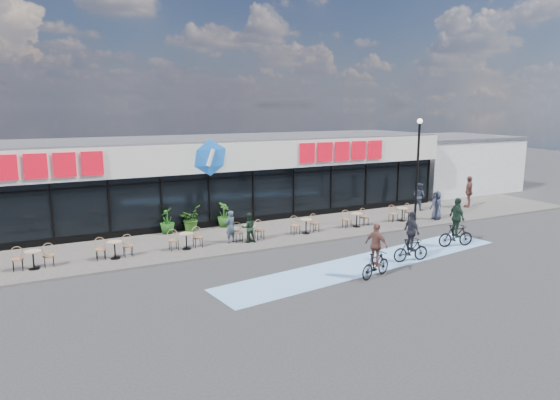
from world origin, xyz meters
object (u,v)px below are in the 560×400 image
object	(u,v)px
potted_plant_right	(224,215)
pedestrian_c	(469,192)
pedestrian_b	(419,196)
lamp_post	(418,164)
patron_right	(249,228)
pedestrian_a	(437,205)
cyclist_b	(456,226)
cyclist_a	(411,241)
potted_plant_left	(190,218)
potted_plant_mid	(167,221)
patron_left	(230,227)

from	to	relation	value
potted_plant_right	pedestrian_c	xyz separation A→B (m)	(15.54, -2.05, 0.34)
pedestrian_b	lamp_post	bearing A→B (deg)	127.25
patron_right	pedestrian_a	bearing A→B (deg)	-170.60
pedestrian_b	cyclist_b	bearing A→B (deg)	142.03
cyclist_a	patron_right	bearing A→B (deg)	132.61
lamp_post	potted_plant_left	bearing A→B (deg)	157.82
patron_right	cyclist_a	size ratio (longest dim) A/B	0.66
pedestrian_b	pedestrian_c	distance (m)	3.44
potted_plant_mid	patron_left	size ratio (longest dim) A/B	0.86
potted_plant_left	pedestrian_a	bearing A→B (deg)	-15.91
potted_plant_left	pedestrian_c	xyz separation A→B (m)	(17.37, -2.07, 0.35)
pedestrian_c	potted_plant_left	bearing A→B (deg)	-44.65
patron_left	pedestrian_a	bearing A→B (deg)	156.99
potted_plant_right	cyclist_a	bearing A→B (deg)	-60.62
potted_plant_left	pedestrian_a	size ratio (longest dim) A/B	0.79
potted_plant_left	pedestrian_b	xyz separation A→B (m)	(14.02, -1.30, 0.20)
potted_plant_right	pedestrian_b	xyz separation A→B (m)	(12.19, -1.27, 0.19)
potted_plant_mid	pedestrian_c	xyz separation A→B (m)	(18.57, -2.01, 0.33)
lamp_post	potted_plant_right	world-z (taller)	lamp_post
patron_left	pedestrian_a	world-z (taller)	pedestrian_a
potted_plant_left	patron_right	world-z (taller)	patron_right
potted_plant_mid	cyclist_a	bearing A→B (deg)	-47.71
pedestrian_a	cyclist_b	world-z (taller)	cyclist_b
pedestrian_a	cyclist_b	bearing A→B (deg)	-33.90
potted_plant_mid	patron_right	size ratio (longest dim) A/B	0.93
pedestrian_b	cyclist_a	size ratio (longest dim) A/B	0.79
lamp_post	cyclist_b	size ratio (longest dim) A/B	2.47
pedestrian_b	pedestrian_c	bearing A→B (deg)	-111.17
patron_right	pedestrian_b	world-z (taller)	pedestrian_b
lamp_post	pedestrian_a	distance (m)	3.42
potted_plant_mid	cyclist_a	world-z (taller)	cyclist_a
pedestrian_b	pedestrian_c	world-z (taller)	pedestrian_c
patron_right	cyclist_b	xyz separation A→B (m)	(8.36, -4.63, 0.15)
potted_plant_right	cyclist_a	world-z (taller)	cyclist_a
pedestrian_a	patron_left	bearing A→B (deg)	-92.61
pedestrian_b	cyclist_b	world-z (taller)	cyclist_b
potted_plant_mid	pedestrian_c	bearing A→B (deg)	-6.18
potted_plant_mid	pedestrian_b	size ratio (longest dim) A/B	0.78
patron_left	cyclist_b	distance (m)	10.41
pedestrian_a	lamp_post	bearing A→B (deg)	-71.46
potted_plant_mid	pedestrian_b	world-z (taller)	pedestrian_b
lamp_post	patron_right	size ratio (longest dim) A/B	4.02
potted_plant_right	pedestrian_a	world-z (taller)	pedestrian_a
potted_plant_left	cyclist_a	bearing A→B (deg)	-52.48
pedestrian_a	patron_right	bearing A→B (deg)	-91.13
potted_plant_left	potted_plant_mid	distance (m)	1.20
potted_plant_right	cyclist_a	distance (m)	10.12
lamp_post	cyclist_a	size ratio (longest dim) A/B	2.66
patron_right	cyclist_a	distance (m)	7.38
potted_plant_right	patron_left	world-z (taller)	patron_left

